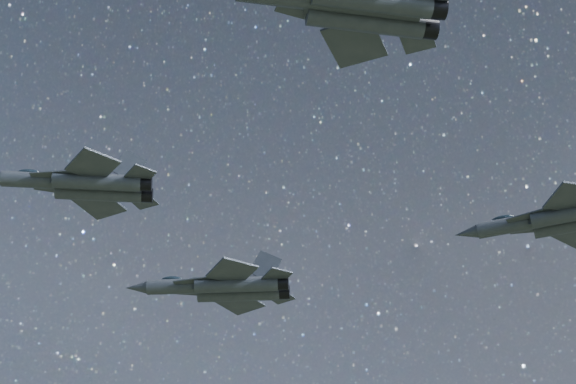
{
  "coord_description": "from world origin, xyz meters",
  "views": [
    {
      "loc": [
        -3.89,
        -66.04,
        102.8
      ],
      "look_at": [
        -0.09,
        -2.53,
        145.64
      ],
      "focal_mm": 55.0,
      "sensor_mm": 36.0,
      "label": 1
    }
  ],
  "objects": [
    {
      "name": "jet_slot",
      "position": [
        24.89,
        -0.33,
        145.31
      ],
      "size": [
        16.68,
        10.95,
        4.29
      ],
      "rotation": [
        0.0,
        0.0,
        -0.42
      ],
      "color": "#31363E"
    },
    {
      "name": "jet_lead",
      "position": [
        -18.56,
        1.36,
        148.35
      ],
      "size": [
        16.4,
        11.67,
        4.18
      ],
      "rotation": [
        0.0,
        0.0,
        0.02
      ],
      "color": "#31363E"
    },
    {
      "name": "jet_right",
      "position": [
        2.68,
        -24.51,
        145.95
      ],
      "size": [
        16.94,
        11.86,
        4.27
      ],
      "rotation": [
        0.0,
        0.0,
        0.11
      ],
      "color": "#31363E"
    },
    {
      "name": "jet_left",
      "position": [
        -5.61,
        12.97,
        144.3
      ],
      "size": [
        17.47,
        12.2,
        4.4
      ],
      "rotation": [
        0.0,
        0.0,
        -0.12
      ],
      "color": "#31363E"
    }
  ]
}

